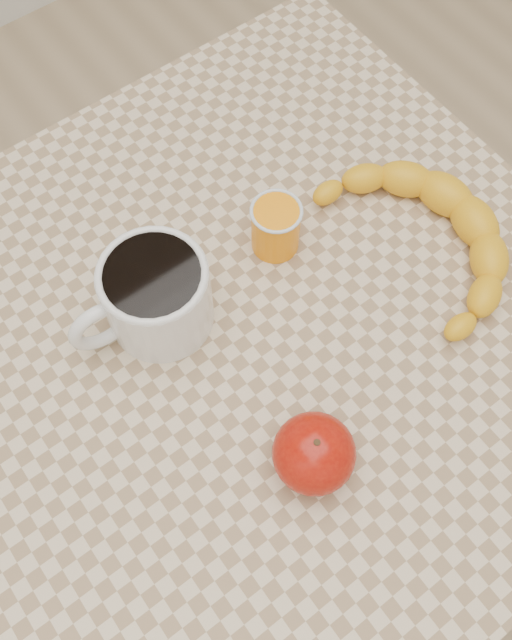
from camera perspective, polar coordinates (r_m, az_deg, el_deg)
ground at (r=1.53m, az=-0.00°, el=-12.69°), size 3.00×3.00×0.00m
table at (r=0.89m, az=-0.00°, el=-2.96°), size 0.80×0.80×0.75m
coffee_mug at (r=0.78m, az=-8.17°, el=1.98°), size 0.17×0.13×0.10m
orange_juice_glass at (r=0.84m, az=1.59°, el=7.46°), size 0.06×0.06×0.07m
apple at (r=0.73m, az=4.66°, el=-10.59°), size 0.10×0.10×0.08m
banana at (r=0.87m, az=13.39°, el=6.42°), size 0.31×0.37×0.05m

